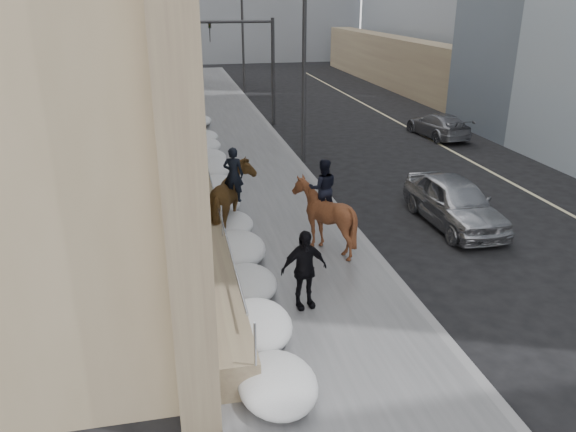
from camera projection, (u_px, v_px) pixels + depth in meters
The scene contains 13 objects.
ground at pixel (322, 335), 12.69m from camera, with size 140.00×140.00×0.00m, color black.
sidewalk at pixel (254, 192), 21.77m from camera, with size 5.00×80.00×0.12m, color #4E4F51.
curb at pixel (320, 187), 22.27m from camera, with size 0.24×80.00×0.12m, color slate.
lane_line at pixel (499, 176), 23.81m from camera, with size 0.15×70.00×0.01m, color #BFB78C.
streetlight_mid at pixel (301, 59), 24.27m from camera, with size 1.71×0.24×8.00m.
streetlight_far at pixel (241, 32), 42.48m from camera, with size 1.71×0.24×8.00m.
traffic_signal at pixel (257, 55), 31.64m from camera, with size 4.10×0.22×6.00m.
snow_bank at pixel (222, 200), 19.62m from camera, with size 1.70×18.10×0.76m.
mounted_horse_left at pixel (232, 199), 17.40m from camera, with size 1.95×2.85×2.76m.
mounted_horse_right at pixel (323, 213), 16.30m from camera, with size 1.95×2.13×2.71m.
pedestrian at pixel (304, 269), 13.28m from camera, with size 1.16×0.48×1.98m, color black.
car_silver at pixel (455, 202), 18.51m from camera, with size 1.91×4.75×1.62m, color #9FA1A7.
car_grey at pixel (438, 125), 30.16m from camera, with size 1.81×4.45×1.29m, color slate.
Camera 1 is at (-2.98, -10.42, 7.16)m, focal length 35.00 mm.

